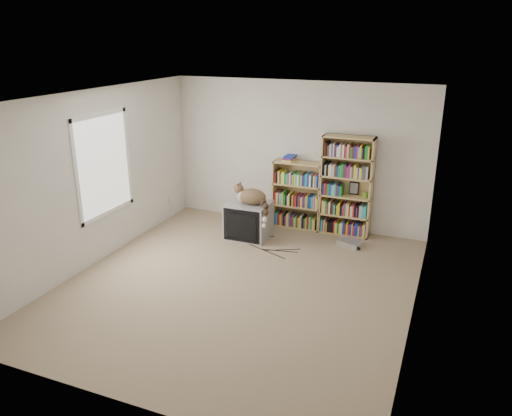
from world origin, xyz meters
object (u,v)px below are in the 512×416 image
at_px(bookcase_tall, 347,188).
at_px(cat, 254,200).
at_px(crt_tv, 249,220).
at_px(dvd_player, 350,243).
at_px(bookcase_short, 298,197).

bearing_deg(bookcase_tall, cat, -147.70).
xyz_separation_m(crt_tv, dvd_player, (1.66, 0.26, -0.25)).
xyz_separation_m(crt_tv, cat, (0.12, -0.08, 0.39)).
distance_m(crt_tv, bookcase_short, 0.99).
bearing_deg(crt_tv, bookcase_tall, 26.71).
relative_size(crt_tv, cat, 0.98).
distance_m(bookcase_tall, dvd_player, 0.93).
bearing_deg(cat, dvd_player, 10.73).
bearing_deg(bookcase_tall, bookcase_short, 179.87).
relative_size(crt_tv, bookcase_tall, 0.41).
distance_m(crt_tv, dvd_player, 1.70).
distance_m(crt_tv, bookcase_tall, 1.70).
bearing_deg(crt_tv, bookcase_short, 50.41).
relative_size(bookcase_tall, dvd_player, 4.52).
distance_m(bookcase_tall, bookcase_short, 0.88).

